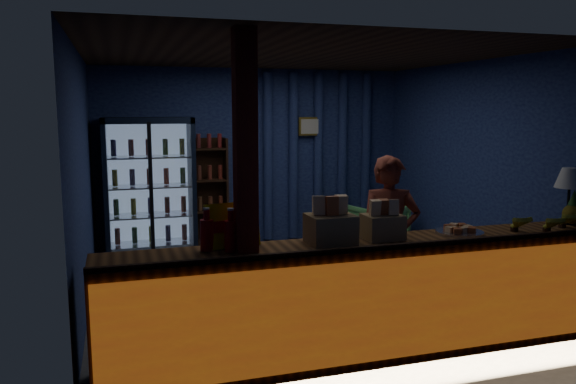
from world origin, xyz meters
The scene contains 19 objects.
ground centered at (0.00, 0.00, 0.00)m, with size 4.60×4.60×0.00m, color #515154.
room_walls centered at (0.00, 0.00, 1.57)m, with size 4.60×4.60×4.60m.
counter centered at (0.00, -1.91, 0.48)m, with size 4.40×0.57×0.99m.
support_post centered at (-1.05, -1.90, 1.30)m, with size 0.16×0.16×2.60m, color maroon.
beverage_cooler centered at (-1.55, 1.92, 0.93)m, with size 1.20×0.62×1.90m.
bottle_shelf centered at (-0.70, 2.06, 0.79)m, with size 0.50×0.28×1.60m.
curtain_folds centered at (1.00, 2.14, 1.30)m, with size 1.74×0.14×2.50m.
framed_picture centered at (0.85, 2.10, 1.75)m, with size 0.36×0.04×0.28m.
shopkeeper centered at (0.48, -1.25, 0.79)m, with size 0.58×0.38×1.58m, color brown.
green_chair centered at (1.59, 1.32, 0.33)m, with size 0.70×0.72×0.66m, color #63C668.
side_table centered at (1.02, 1.53, 0.24)m, with size 0.53×0.39×0.56m.
yellow_sign centered at (-1.12, -1.75, 1.13)m, with size 0.45×0.18×0.35m.
soda_bottles centered at (-1.25, -1.83, 1.08)m, with size 0.27×0.18×0.33m.
snack_box_left centered at (-0.35, -1.86, 1.09)m, with size 0.37×0.31×0.39m.
snack_box_centre centered at (0.12, -1.83, 1.07)m, with size 0.31×0.26×0.33m.
pastry_tray centered at (0.85, -1.85, 0.97)m, with size 0.41×0.41×0.07m.
banana_bunches centered at (1.62, -1.98, 1.03)m, with size 0.75×0.29×0.16m.
table_lamp centered at (2.05, -1.78, 1.36)m, with size 0.27×0.27×0.53m.
pineapple centered at (2.05, -1.85, 1.08)m, with size 0.19×0.19×0.32m.
Camera 1 is at (-1.96, -5.95, 2.02)m, focal length 35.00 mm.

